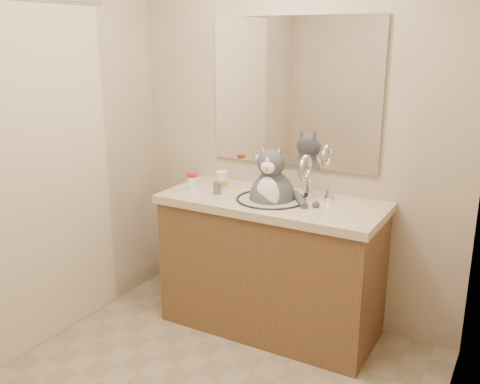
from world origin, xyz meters
name	(u,v)px	position (x,y,z in m)	size (l,w,h in m)	color
room	(174,177)	(0.00, 0.00, 1.20)	(2.22, 2.52, 2.42)	gray
vanity	(271,262)	(0.00, 0.96, 0.44)	(1.34, 0.59, 1.12)	brown
mirror	(294,93)	(0.00, 1.24, 1.45)	(1.10, 0.02, 0.90)	white
shower_curtain	(29,180)	(-1.05, 0.10, 1.03)	(0.02, 1.30, 1.93)	beige
cat	(272,196)	(0.00, 0.97, 0.87)	(0.43, 0.34, 0.54)	#49494E
pill_bottle_redcap	(192,181)	(-0.53, 0.91, 0.90)	(0.08, 0.08, 0.10)	white
pill_bottle_orange	(222,181)	(-0.35, 0.97, 0.91)	(0.08, 0.08, 0.12)	white
grey_canister	(217,188)	(-0.34, 0.89, 0.89)	(0.05, 0.05, 0.07)	slate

